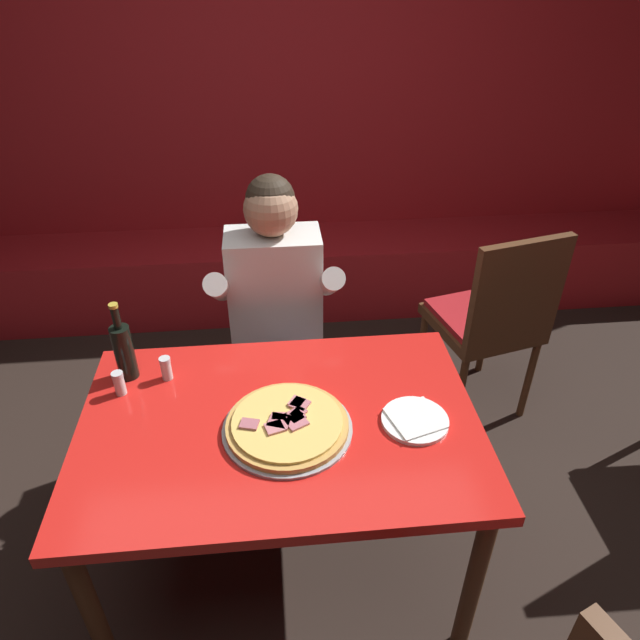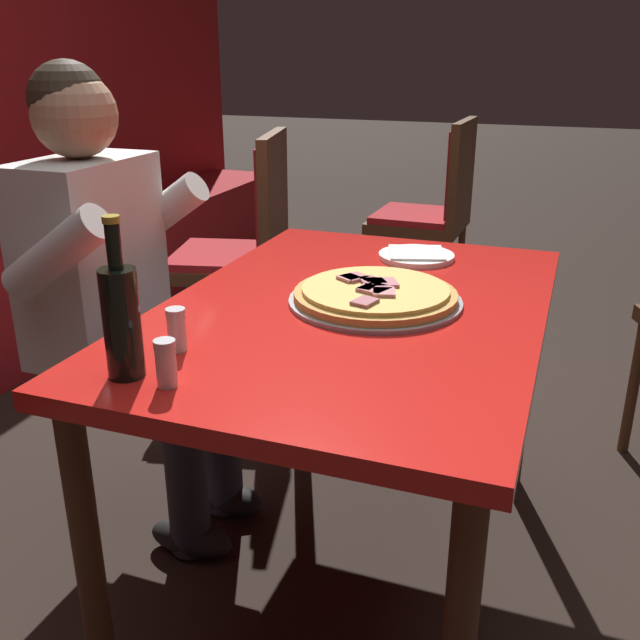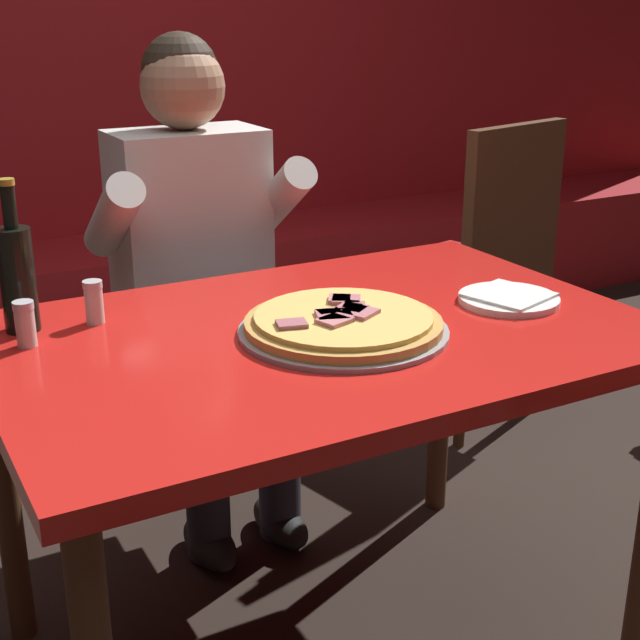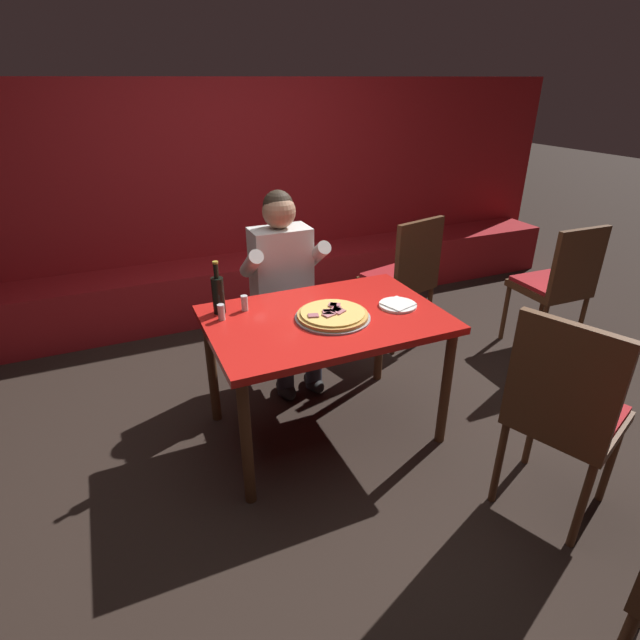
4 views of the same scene
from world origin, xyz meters
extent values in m
plane|color=black|center=(0.00, 0.00, 0.00)|extent=(24.00, 24.00, 0.00)
cube|color=#A3191E|center=(0.00, 2.18, 0.95)|extent=(6.80, 0.16, 1.90)
cube|color=#A3191E|center=(0.00, 1.86, 0.23)|extent=(6.46, 0.48, 0.46)
cylinder|color=#4C2D19|center=(-0.57, -0.36, 0.35)|extent=(0.06, 0.06, 0.71)
cylinder|color=#4C2D19|center=(0.57, -0.36, 0.35)|extent=(0.06, 0.06, 0.71)
cylinder|color=#4C2D19|center=(-0.57, 0.36, 0.35)|extent=(0.06, 0.06, 0.71)
cylinder|color=#4C2D19|center=(0.57, 0.36, 0.35)|extent=(0.06, 0.06, 0.71)
cube|color=red|center=(0.00, 0.00, 0.73)|extent=(1.25, 0.84, 0.04)
cylinder|color=#9E9EA3|center=(0.02, -0.04, 0.75)|extent=(0.40, 0.40, 0.01)
cylinder|color=#C69347|center=(0.02, -0.04, 0.77)|extent=(0.38, 0.38, 0.02)
cylinder|color=#E5BC5B|center=(0.02, -0.04, 0.78)|extent=(0.34, 0.34, 0.01)
cube|color=#B76670|center=(0.05, -0.06, 0.79)|extent=(0.08, 0.08, 0.01)
cube|color=#B76670|center=(0.00, -0.05, 0.79)|extent=(0.08, 0.08, 0.01)
cube|color=#C6757A|center=(0.06, 0.03, 0.79)|extent=(0.06, 0.06, 0.01)
cube|color=#B76670|center=(0.05, -0.03, 0.79)|extent=(0.07, 0.07, 0.01)
cube|color=#C6757A|center=(-0.02, -0.07, 0.79)|extent=(0.06, 0.06, 0.01)
cube|color=#B76670|center=(0.06, -0.02, 0.79)|extent=(0.06, 0.06, 0.01)
cube|color=#B76670|center=(0.00, -0.03, 0.79)|extent=(0.05, 0.04, 0.01)
cube|color=#B76670|center=(0.07, 0.02, 0.79)|extent=(0.07, 0.07, 0.01)
cube|color=#A85B66|center=(-0.09, -0.05, 0.79)|extent=(0.06, 0.06, 0.01)
cylinder|color=white|center=(0.42, -0.05, 0.75)|extent=(0.21, 0.21, 0.01)
cube|color=white|center=(0.42, -0.05, 0.76)|extent=(0.19, 0.19, 0.01)
cylinder|color=black|center=(-0.50, 0.27, 0.85)|extent=(0.07, 0.07, 0.20)
cylinder|color=black|center=(-0.50, 0.27, 0.99)|extent=(0.03, 0.03, 0.08)
cylinder|color=#B29933|center=(-0.50, 0.27, 1.03)|extent=(0.03, 0.03, 0.01)
cylinder|color=silver|center=(-0.52, 0.18, 0.78)|extent=(0.04, 0.04, 0.07)
cylinder|color=#28231E|center=(-0.52, 0.18, 0.77)|extent=(0.03, 0.03, 0.04)
cylinder|color=silver|center=(-0.52, 0.18, 0.83)|extent=(0.04, 0.04, 0.01)
cylinder|color=silver|center=(-0.37, 0.24, 0.78)|extent=(0.04, 0.04, 0.07)
cylinder|color=silver|center=(-0.37, 0.24, 0.77)|extent=(0.03, 0.03, 0.04)
cylinder|color=silver|center=(-0.37, 0.24, 0.83)|extent=(0.04, 0.04, 0.01)
ellipsoid|color=black|center=(-0.09, 0.43, 0.04)|extent=(0.11, 0.24, 0.09)
ellipsoid|color=black|center=(0.11, 0.43, 0.04)|extent=(0.11, 0.24, 0.09)
cylinder|color=#282833|center=(-0.09, 0.43, 0.23)|extent=(0.11, 0.11, 0.43)
cylinder|color=#282833|center=(0.11, 0.43, 0.23)|extent=(0.11, 0.11, 0.43)
cube|color=#282833|center=(0.01, 0.53, 0.51)|extent=(0.34, 0.40, 0.12)
cube|color=silver|center=(0.01, 0.73, 0.78)|extent=(0.38, 0.22, 0.52)
cylinder|color=silver|center=(-0.21, 0.65, 0.86)|extent=(0.09, 0.30, 0.25)
cylinder|color=silver|center=(0.23, 0.65, 0.86)|extent=(0.09, 0.30, 0.25)
sphere|color=tan|center=(0.01, 0.73, 1.15)|extent=(0.21, 0.21, 0.21)
sphere|color=#2D2319|center=(0.01, 0.74, 1.18)|extent=(0.19, 0.19, 0.19)
cylinder|color=#4C2D19|center=(1.12, 1.08, 0.23)|extent=(0.04, 0.04, 0.46)
cylinder|color=#4C2D19|center=(0.75, 0.99, 0.23)|extent=(0.04, 0.04, 0.46)
cylinder|color=#4C2D19|center=(1.21, 0.71, 0.23)|extent=(0.04, 0.04, 0.46)
cylinder|color=#4C2D19|center=(0.84, 0.62, 0.23)|extent=(0.04, 0.04, 0.46)
cube|color=#4C2D19|center=(0.98, 0.85, 0.48)|extent=(0.53, 0.53, 0.05)
cube|color=#A3191E|center=(0.98, 0.85, 0.52)|extent=(0.49, 0.49, 0.03)
cube|color=#4C2D19|center=(1.03, 0.65, 0.75)|extent=(0.44, 0.14, 0.50)
cube|color=#A3191E|center=(1.02, 0.68, 0.75)|extent=(0.36, 0.11, 0.42)
cylinder|color=#4C2D19|center=(1.03, -1.05, 0.24)|extent=(0.04, 0.04, 0.48)
cylinder|color=#4C2D19|center=(0.88, -0.70, 0.24)|extent=(0.04, 0.04, 0.48)
cylinder|color=#4C2D19|center=(0.67, -1.20, 0.24)|extent=(0.04, 0.04, 0.48)
cylinder|color=#4C2D19|center=(0.53, -0.84, 0.24)|extent=(0.04, 0.04, 0.48)
cube|color=#4C2D19|center=(0.78, -0.95, 0.50)|extent=(0.57, 0.57, 0.05)
cube|color=#A3191E|center=(0.78, -0.95, 0.54)|extent=(0.53, 0.53, 0.03)
cube|color=#4C2D19|center=(0.59, -1.02, 0.79)|extent=(0.20, 0.42, 0.52)
cube|color=#A3191E|center=(0.62, -1.01, 0.79)|extent=(0.16, 0.34, 0.44)
cylinder|color=#4C2D19|center=(2.15, 0.47, 0.23)|extent=(0.04, 0.04, 0.46)
cylinder|color=#4C2D19|center=(1.77, 0.48, 0.23)|extent=(0.04, 0.04, 0.46)
cylinder|color=#4C2D19|center=(2.14, 0.09, 0.23)|extent=(0.04, 0.04, 0.46)
cylinder|color=#4C2D19|center=(1.76, 0.10, 0.23)|extent=(0.04, 0.04, 0.46)
cube|color=#4C2D19|center=(1.95, 0.28, 0.48)|extent=(0.45, 0.45, 0.05)
cube|color=#A3191E|center=(1.95, 0.28, 0.52)|extent=(0.41, 0.41, 0.03)
cube|color=#4C2D19|center=(1.95, 0.08, 0.75)|extent=(0.44, 0.05, 0.48)
cube|color=#A3191E|center=(1.95, 0.11, 0.75)|extent=(0.36, 0.03, 0.40)
camera|label=1|loc=(0.00, -1.31, 2.00)|focal=32.00mm
camera|label=2|loc=(-1.47, -0.45, 1.30)|focal=40.00mm
camera|label=3|loc=(-0.78, -1.41, 1.34)|focal=50.00mm
camera|label=4|loc=(-0.99, -2.18, 1.89)|focal=28.00mm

